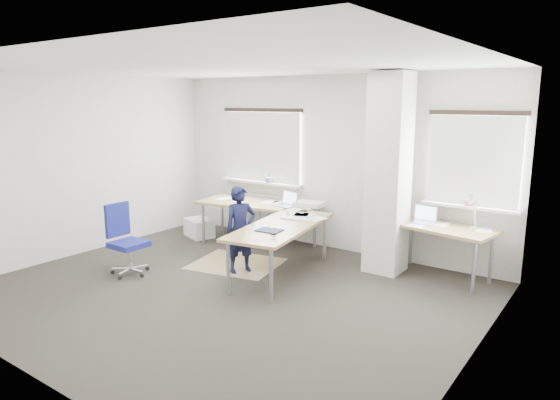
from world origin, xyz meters
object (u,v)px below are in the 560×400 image
Objects in this scene: task_chair at (128,255)px; person at (241,230)px; desk_main at (271,215)px; desk_side at (442,229)px.

person reaches higher than task_chair.
task_chair is at bearing -135.91° from desk_main.
desk_side is at bearing 6.32° from desk_main.
task_chair is 0.81× the size of person.
task_chair is at bearing 156.47° from person.
desk_main is 2.46m from desk_side.
desk_main is 2.28× the size of person.
desk_main is at bearing -153.68° from desk_side.
desk_main is 1.88× the size of desk_side.
desk_side is (2.36, 0.69, -0.01)m from desk_main.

